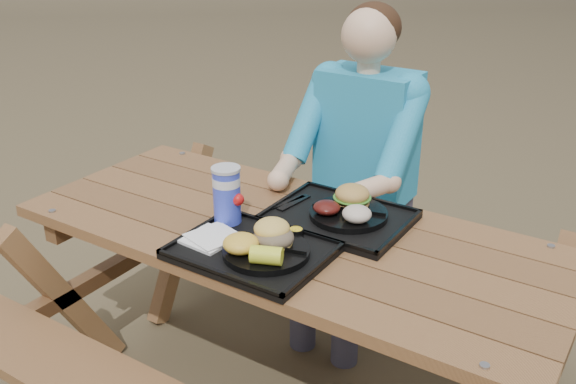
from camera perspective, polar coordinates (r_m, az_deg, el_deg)
The scene contains 17 objects.
picnic_table at distance 2.29m, azimuth 0.00°, elevation -11.62°, with size 1.80×1.49×0.75m, color #999999, non-canonical shape.
tray_near at distance 1.94m, azimuth -3.19°, elevation -5.31°, with size 0.45×0.35×0.02m, color black.
tray_far at distance 2.14m, azimuth 4.55°, elevation -2.34°, with size 0.45×0.35×0.02m, color black.
plate_near at distance 1.90m, azimuth -1.94°, elevation -5.30°, with size 0.26×0.26×0.02m, color black.
plate_far at distance 2.13m, azimuth 5.40°, elevation -1.95°, with size 0.26×0.26×0.02m, color black.
napkin_stack at distance 1.99m, azimuth -7.03°, elevation -4.05°, with size 0.14×0.14×0.02m, color white.
soda_cup at distance 2.07m, azimuth -5.46°, elevation -0.38°, with size 0.09×0.09×0.18m, color #1B2DCF.
condiment_bbq at distance 2.02m, azimuth -1.40°, elevation -3.27°, with size 0.04×0.04×0.03m, color black.
condiment_mustard at distance 1.99m, azimuth 0.72°, elevation -3.66°, with size 0.05×0.05×0.03m, color yellow.
sandwich at distance 1.89m, azimuth -1.28°, elevation -3.09°, with size 0.11×0.11×0.12m, color #F4C356, non-canonical shape.
mac_cheese at distance 1.87m, azimuth -4.22°, elevation -4.58°, with size 0.11×0.11×0.05m, color yellow.
corn_cob at distance 1.81m, azimuth -1.93°, elevation -5.64°, with size 0.09×0.09×0.05m, color #F5FF35, non-canonical shape.
cutlery_far at distance 2.22m, azimuth 0.53°, elevation -0.95°, with size 0.03×0.15×0.01m, color black.
burger at distance 2.16m, azimuth 5.75°, elevation 0.19°, with size 0.12×0.12×0.11m, color #C19044, non-canonical shape.
baked_beans at distance 2.10m, azimuth 3.47°, elevation -1.39°, with size 0.09×0.09×0.04m, color #4B120F.
potato_salad at distance 2.05m, azimuth 6.14°, elevation -1.95°, with size 0.09×0.09×0.05m, color beige.
diner at distance 2.68m, azimuth 6.63°, elevation 0.31°, with size 0.48×0.84×1.28m, color #159986, non-canonical shape.
Camera 1 is at (1.01, -1.56, 1.71)m, focal length 40.00 mm.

